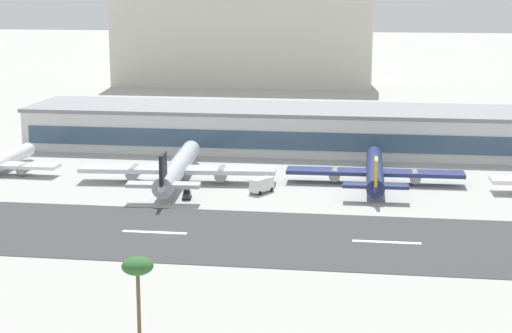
% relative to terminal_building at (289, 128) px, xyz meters
% --- Properties ---
extents(ground_plane, '(1400.00, 1400.00, 0.00)m').
position_rel_terminal_building_xyz_m(ground_plane, '(-13.57, -85.81, -5.75)').
color(ground_plane, '#A8A8A3').
extents(runway_strip, '(800.00, 34.59, 0.08)m').
position_rel_terminal_building_xyz_m(runway_strip, '(-13.57, -86.06, -5.71)').
color(runway_strip, '#38383A').
rests_on(runway_strip, ground_plane).
extents(runway_centreline_dash_4, '(12.00, 1.20, 0.01)m').
position_rel_terminal_building_xyz_m(runway_centreline_dash_4, '(-15.22, -86.06, -5.67)').
color(runway_centreline_dash_4, white).
rests_on(runway_centreline_dash_4, runway_strip).
extents(runway_centreline_dash_5, '(12.00, 1.20, 0.01)m').
position_rel_terminal_building_xyz_m(runway_centreline_dash_5, '(26.65, -86.06, -5.67)').
color(runway_centreline_dash_5, white).
rests_on(runway_centreline_dash_5, runway_strip).
extents(terminal_building, '(144.30, 29.11, 11.49)m').
position_rel_terminal_building_xyz_m(terminal_building, '(0.00, 0.00, 0.00)').
color(terminal_building, silver).
rests_on(terminal_building, ground_plane).
extents(distant_hotel_block, '(114.37, 25.48, 44.24)m').
position_rel_terminal_building_xyz_m(distant_hotel_block, '(-37.42, 147.80, 16.37)').
color(distant_hotel_block, beige).
rests_on(distant_hotel_block, ground_plane).
extents(airliner_black_tail_gate_1, '(45.24, 49.98, 10.44)m').
position_rel_terminal_building_xyz_m(airliner_black_tail_gate_1, '(-20.58, -46.23, -2.43)').
color(airliner_black_tail_gate_1, silver).
rests_on(airliner_black_tail_gate_1, ground_plane).
extents(airliner_gold_tail_gate_2, '(40.15, 43.92, 9.16)m').
position_rel_terminal_building_xyz_m(airliner_gold_tail_gate_2, '(23.89, -40.89, -2.84)').
color(airliner_gold_tail_gate_2, navy).
rests_on(airliner_gold_tail_gate_2, ground_plane).
extents(service_baggage_tug_0, '(2.29, 3.41, 2.20)m').
position_rel_terminal_building_xyz_m(service_baggage_tug_0, '(-15.08, -60.40, -4.71)').
color(service_baggage_tug_0, '#2D3338').
rests_on(service_baggage_tug_0, ground_plane).
extents(service_box_truck_1, '(5.06, 6.40, 3.25)m').
position_rel_terminal_building_xyz_m(service_box_truck_1, '(-0.28, -52.44, -3.96)').
color(service_box_truck_1, white).
rests_on(service_box_truck_1, ground_plane).
extents(palm_tree_0, '(4.01, 4.01, 11.02)m').
position_rel_terminal_building_xyz_m(palm_tree_0, '(-4.32, -133.82, 3.85)').
color(palm_tree_0, brown).
rests_on(palm_tree_0, ground_plane).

